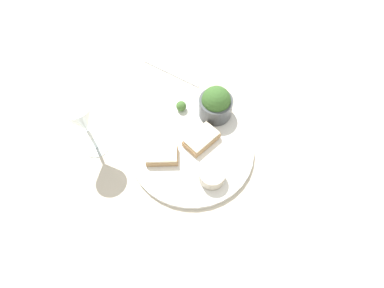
{
  "coord_description": "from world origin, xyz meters",
  "views": [
    {
      "loc": [
        -0.24,
        -0.3,
        0.69
      ],
      "look_at": [
        0.0,
        0.0,
        0.03
      ],
      "focal_mm": 28.0,
      "sensor_mm": 36.0,
      "label": 1
    }
  ],
  "objects_px": {
    "cheese_toast_near": "(201,139)",
    "cheese_toast_far": "(162,156)",
    "salad_bowl": "(216,104)",
    "sauce_ramekin": "(212,175)",
    "fork": "(171,73)",
    "wine_glass": "(81,120)"
  },
  "relations": [
    {
      "from": "cheese_toast_far",
      "to": "sauce_ramekin",
      "type": "bearing_deg",
      "value": -63.26
    },
    {
      "from": "salad_bowl",
      "to": "sauce_ramekin",
      "type": "distance_m",
      "value": 0.2
    },
    {
      "from": "salad_bowl",
      "to": "cheese_toast_near",
      "type": "distance_m",
      "value": 0.1
    },
    {
      "from": "salad_bowl",
      "to": "cheese_toast_far",
      "type": "distance_m",
      "value": 0.2
    },
    {
      "from": "wine_glass",
      "to": "sauce_ramekin",
      "type": "bearing_deg",
      "value": -56.07
    },
    {
      "from": "cheese_toast_far",
      "to": "fork",
      "type": "xyz_separation_m",
      "value": [
        0.2,
        0.23,
        -0.02
      ]
    },
    {
      "from": "cheese_toast_near",
      "to": "cheese_toast_far",
      "type": "height_order",
      "value": "same"
    },
    {
      "from": "sauce_ramekin",
      "to": "wine_glass",
      "type": "xyz_separation_m",
      "value": [
        -0.18,
        0.26,
        0.1
      ]
    },
    {
      "from": "sauce_ramekin",
      "to": "cheese_toast_near",
      "type": "relative_size",
      "value": 0.66
    },
    {
      "from": "cheese_toast_far",
      "to": "cheese_toast_near",
      "type": "bearing_deg",
      "value": -12.2
    },
    {
      "from": "cheese_toast_near",
      "to": "cheese_toast_far",
      "type": "xyz_separation_m",
      "value": [
        -0.11,
        0.02,
        0.0
      ]
    },
    {
      "from": "cheese_toast_near",
      "to": "fork",
      "type": "relative_size",
      "value": 0.5
    },
    {
      "from": "fork",
      "to": "salad_bowl",
      "type": "bearing_deg",
      "value": -89.79
    },
    {
      "from": "cheese_toast_far",
      "to": "salad_bowl",
      "type": "bearing_deg",
      "value": 7.11
    },
    {
      "from": "cheese_toast_near",
      "to": "fork",
      "type": "bearing_deg",
      "value": 71.05
    },
    {
      "from": "salad_bowl",
      "to": "sauce_ramekin",
      "type": "height_order",
      "value": "salad_bowl"
    },
    {
      "from": "wine_glass",
      "to": "cheese_toast_near",
      "type": "bearing_deg",
      "value": -36.2
    },
    {
      "from": "cheese_toast_far",
      "to": "fork",
      "type": "relative_size",
      "value": 0.5
    },
    {
      "from": "wine_glass",
      "to": "fork",
      "type": "xyz_separation_m",
      "value": [
        0.31,
        0.09,
        -0.13
      ]
    },
    {
      "from": "salad_bowl",
      "to": "wine_glass",
      "type": "relative_size",
      "value": 0.52
    },
    {
      "from": "salad_bowl",
      "to": "cheese_toast_far",
      "type": "height_order",
      "value": "salad_bowl"
    },
    {
      "from": "salad_bowl",
      "to": "cheese_toast_near",
      "type": "height_order",
      "value": "salad_bowl"
    }
  ]
}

